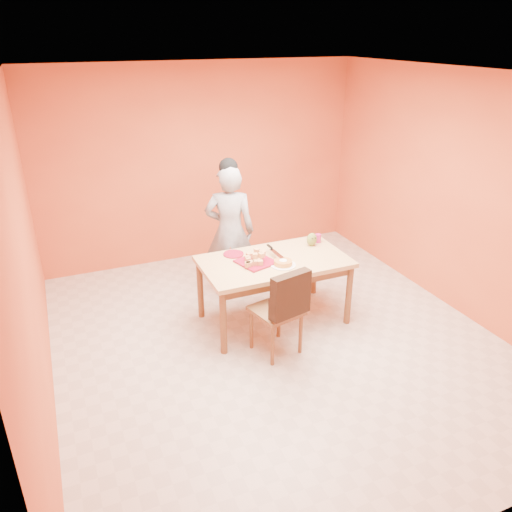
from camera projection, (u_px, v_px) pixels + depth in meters
name	position (u px, v px, depth m)	size (l,w,h in m)	color
floor	(277.00, 340.00, 5.36)	(5.00, 5.00, 0.00)	beige
ceiling	(282.00, 74.00, 4.24)	(5.00, 5.00, 0.00)	white
wall_back	(202.00, 164.00, 6.90)	(4.50, 4.50, 0.00)	#D45C31
wall_left	(26.00, 262.00, 4.00)	(5.00, 5.00, 0.00)	#D45C31
wall_right	(460.00, 195.00, 5.60)	(5.00, 5.00, 0.00)	#D45C31
dining_table	(274.00, 267.00, 5.48)	(1.60, 0.90, 0.76)	tan
dining_chair	(277.00, 309.00, 4.98)	(0.54, 0.61, 0.97)	brown
pastry_pile	(256.00, 257.00, 5.33)	(0.32, 0.32, 0.10)	tan
person	(230.00, 232.00, 6.03)	(0.60, 0.39, 1.64)	#99999C
pastry_platter	(256.00, 262.00, 5.36)	(0.36, 0.36, 0.02)	maroon
red_dinner_plate	(233.00, 254.00, 5.56)	(0.23, 0.23, 0.01)	maroon
white_cake_plate	(283.00, 265.00, 5.30)	(0.27, 0.27, 0.01)	white
sponge_cake	(283.00, 263.00, 5.29)	(0.20, 0.20, 0.04)	#F1AA3E
cake_server	(277.00, 254.00, 5.43)	(0.05, 0.27, 0.01)	silver
egg_ornament	(312.00, 239.00, 5.76)	(0.12, 0.10, 0.15)	olive
magenta_glass	(318.00, 238.00, 5.86)	(0.07, 0.07, 0.10)	#B61B62
checker_tin	(313.00, 240.00, 5.91)	(0.11, 0.11, 0.03)	#34180E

